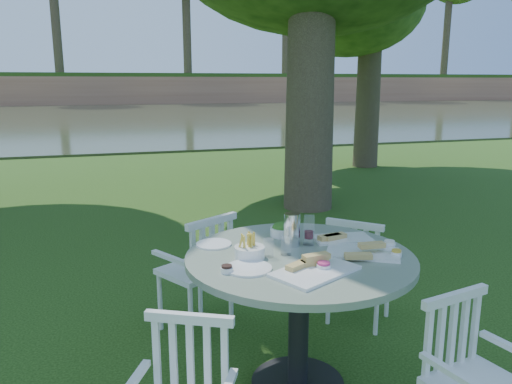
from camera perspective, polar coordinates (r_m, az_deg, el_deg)
ground at (r=4.52m, az=0.75°, el=-11.12°), size 140.00×140.00×0.00m
table at (r=2.94m, az=4.98°, el=-10.41°), size 1.31×1.31×0.84m
chair_ne at (r=3.81m, az=11.45°, el=-8.01°), size 0.58×0.58×0.84m
chair_nw at (r=3.64m, az=-6.10°, el=-8.28°), size 0.60×0.59×0.89m
chair_se at (r=2.69m, az=22.97°, el=-18.07°), size 0.49×0.47×0.83m
tableware at (r=2.90m, az=4.74°, el=-6.24°), size 1.13×0.95×0.20m
river at (r=27.04m, az=-14.29°, el=8.27°), size 100.00×28.00×0.12m
far_bank at (r=45.42m, az=-15.64°, el=18.93°), size 100.00×18.00×15.20m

